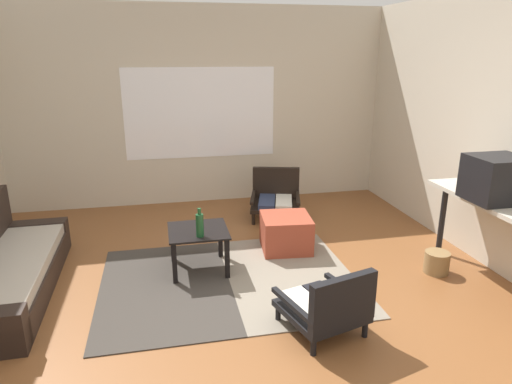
# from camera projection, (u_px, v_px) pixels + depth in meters

# --- Properties ---
(ground_plane) EXTENTS (7.80, 7.80, 0.00)m
(ground_plane) POSITION_uv_depth(u_px,v_px,m) (239.00, 309.00, 3.84)
(ground_plane) COLOR brown
(far_wall_with_window) EXTENTS (5.60, 0.13, 2.70)m
(far_wall_with_window) POSITION_uv_depth(u_px,v_px,m) (200.00, 107.00, 6.30)
(far_wall_with_window) COLOR beige
(far_wall_with_window) RESTS_ON ground
(side_wall_right) EXTENTS (0.12, 6.60, 2.70)m
(side_wall_right) POSITION_uv_depth(u_px,v_px,m) (511.00, 134.00, 4.25)
(side_wall_right) COLOR beige
(side_wall_right) RESTS_ON ground
(area_rug) EXTENTS (2.38, 1.82, 0.01)m
(area_rug) POSITION_uv_depth(u_px,v_px,m) (229.00, 281.00, 4.30)
(area_rug) COLOR #38332D
(area_rug) RESTS_ON ground
(couch) EXTENTS (0.73, 2.02, 0.75)m
(couch) POSITION_uv_depth(u_px,v_px,m) (1.00, 271.00, 4.01)
(couch) COLOR black
(couch) RESTS_ON ground
(coffee_table) EXTENTS (0.57, 0.56, 0.43)m
(coffee_table) POSITION_uv_depth(u_px,v_px,m) (198.00, 238.00, 4.44)
(coffee_table) COLOR black
(coffee_table) RESTS_ON ground
(armchair_by_window) EXTENTS (0.76, 0.75, 0.61)m
(armchair_by_window) POSITION_uv_depth(u_px,v_px,m) (276.00, 196.00, 5.95)
(armchair_by_window) COLOR black
(armchair_by_window) RESTS_ON ground
(armchair_striped_foreground) EXTENTS (0.70, 0.71, 0.57)m
(armchair_striped_foreground) POSITION_uv_depth(u_px,v_px,m) (327.00, 306.00, 3.44)
(armchair_striped_foreground) COLOR black
(armchair_striped_foreground) RESTS_ON ground
(ottoman_orange) EXTENTS (0.57, 0.57, 0.38)m
(ottoman_orange) POSITION_uv_depth(u_px,v_px,m) (286.00, 233.00, 4.95)
(ottoman_orange) COLOR #993D28
(ottoman_orange) RESTS_ON ground
(console_shelf) EXTENTS (0.38, 1.41, 0.82)m
(console_shelf) POSITION_uv_depth(u_px,v_px,m) (489.00, 210.00, 4.11)
(console_shelf) COLOR beige
(console_shelf) RESTS_ON ground
(crt_television) EXTENTS (0.47, 0.43, 0.40)m
(crt_television) POSITION_uv_depth(u_px,v_px,m) (497.00, 179.00, 3.98)
(crt_television) COLOR black
(crt_television) RESTS_ON console_shelf
(clay_vase) EXTENTS (0.22, 0.22, 0.33)m
(clay_vase) POSITION_uv_depth(u_px,v_px,m) (472.00, 179.00, 4.31)
(clay_vase) COLOR brown
(clay_vase) RESTS_ON console_shelf
(glass_bottle) EXTENTS (0.07, 0.07, 0.28)m
(glass_bottle) POSITION_uv_depth(u_px,v_px,m) (200.00, 225.00, 4.22)
(glass_bottle) COLOR #194723
(glass_bottle) RESTS_ON coffee_table
(wicker_basket) EXTENTS (0.24, 0.24, 0.21)m
(wicker_basket) POSITION_uv_depth(u_px,v_px,m) (437.00, 262.00, 4.45)
(wicker_basket) COLOR olive
(wicker_basket) RESTS_ON ground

